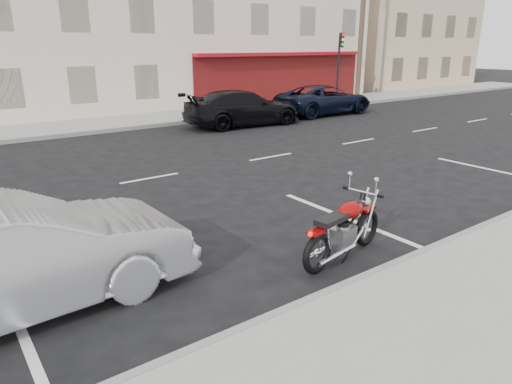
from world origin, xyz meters
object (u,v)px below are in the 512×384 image
(traffic_light, at_px, (340,58))
(fire_hydrant, at_px, (317,95))
(sedan_silver, at_px, (6,259))
(car_far, at_px, (243,108))
(utility_pole, at_px, (362,19))
(motorcycle, at_px, (368,219))
(suv_far, at_px, (324,100))

(traffic_light, bearing_deg, fire_hydrant, 173.64)
(sedan_silver, bearing_deg, traffic_light, -57.88)
(car_far, bearing_deg, utility_pole, -68.23)
(motorcycle, distance_m, sedan_silver, 5.47)
(traffic_light, relative_size, motorcycle, 1.85)
(utility_pole, xyz_separation_m, car_far, (-10.93, -3.37, -3.99))
(motorcycle, xyz_separation_m, sedan_silver, (-5.32, 1.27, 0.30))
(fire_hydrant, xyz_separation_m, motorcycle, (-12.66, -14.58, -0.06))
(sedan_silver, bearing_deg, car_far, -48.29)
(traffic_light, height_order, sedan_silver, traffic_light)
(motorcycle, xyz_separation_m, suv_far, (10.42, 11.72, 0.24))
(traffic_light, xyz_separation_m, fire_hydrant, (-1.50, 0.17, -2.03))
(utility_pole, bearing_deg, motorcycle, -137.73)
(traffic_light, relative_size, sedan_silver, 0.81)
(traffic_light, bearing_deg, motorcycle, -134.48)
(traffic_light, relative_size, car_far, 0.74)
(traffic_light, bearing_deg, sedan_silver, -145.97)
(motorcycle, bearing_deg, traffic_light, 35.61)
(motorcycle, bearing_deg, fire_hydrant, 39.13)
(sedan_silver, bearing_deg, utility_pole, -59.91)
(utility_pole, relative_size, car_far, 1.75)
(suv_far, bearing_deg, utility_pole, -61.38)
(fire_hydrant, distance_m, suv_far, 3.64)
(utility_pole, distance_m, suv_far, 7.62)
(traffic_light, height_order, fire_hydrant, traffic_light)
(sedan_silver, bearing_deg, motorcycle, -105.32)
(motorcycle, bearing_deg, utility_pole, 32.35)
(utility_pole, distance_m, fire_hydrant, 5.48)
(sedan_silver, distance_m, suv_far, 18.89)
(utility_pole, bearing_deg, car_far, -162.87)
(traffic_light, distance_m, motorcycle, 20.31)
(fire_hydrant, relative_size, sedan_silver, 0.15)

